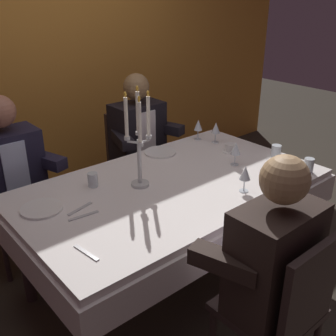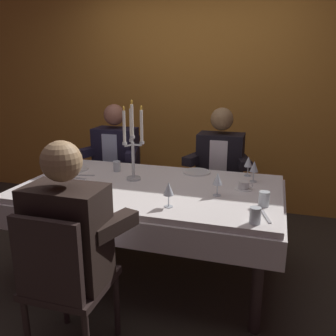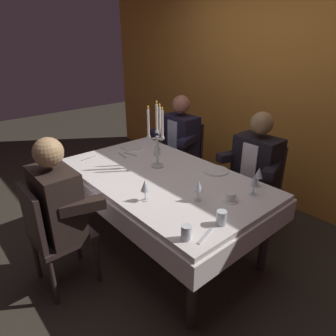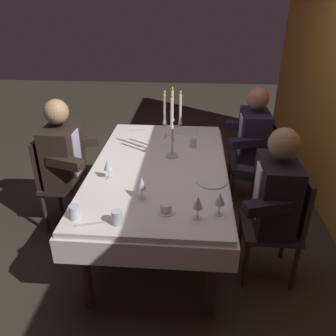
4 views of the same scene
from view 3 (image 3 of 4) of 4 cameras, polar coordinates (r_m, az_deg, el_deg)
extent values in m
plane|color=#332D25|center=(3.03, -1.16, -14.15)|extent=(12.00, 12.00, 0.00)
cube|color=orange|center=(3.71, 19.44, 14.60)|extent=(6.00, 0.12, 2.70)
cube|color=silver|center=(2.65, -1.29, -1.80)|extent=(1.90, 1.10, 0.04)
cube|color=silver|center=(2.70, -1.27, -3.90)|extent=(1.94, 1.14, 0.18)
cylinder|color=#322522|center=(3.26, -16.61, -4.94)|extent=(0.07, 0.07, 0.70)
cylinder|color=#322522|center=(2.13, 4.64, -21.84)|extent=(0.07, 0.07, 0.70)
cylinder|color=#322522|center=(3.64, -4.39, -0.82)|extent=(0.07, 0.07, 0.70)
cylinder|color=#322522|center=(2.67, 18.06, -12.14)|extent=(0.07, 0.07, 0.70)
cylinder|color=silver|center=(2.81, -2.02, 0.47)|extent=(0.11, 0.11, 0.02)
cylinder|color=silver|center=(2.76, -2.06, 3.33)|extent=(0.02, 0.02, 0.28)
cylinder|color=silver|center=(2.70, -2.12, 6.91)|extent=(0.04, 0.04, 0.02)
cylinder|color=white|center=(2.66, -2.16, 9.53)|extent=(0.02, 0.02, 0.23)
ellipsoid|color=yellow|center=(2.63, -2.21, 12.36)|extent=(0.02, 0.02, 0.03)
cylinder|color=silver|center=(2.69, -1.60, 5.51)|extent=(0.08, 0.01, 0.01)
cylinder|color=silver|center=(2.66, -1.08, 5.73)|extent=(0.04, 0.04, 0.02)
cylinder|color=white|center=(2.62, -1.11, 8.37)|extent=(0.02, 0.02, 0.23)
ellipsoid|color=yellow|center=(2.59, -1.13, 11.24)|extent=(0.02, 0.02, 0.03)
cylinder|color=silver|center=(2.75, -1.82, 5.93)|extent=(0.05, 0.07, 0.01)
cylinder|color=silver|center=(2.78, -1.55, 6.55)|extent=(0.04, 0.04, 0.02)
cylinder|color=white|center=(2.74, -1.58, 9.09)|extent=(0.02, 0.02, 0.23)
ellipsoid|color=yellow|center=(2.71, -1.61, 11.83)|extent=(0.02, 0.02, 0.03)
cylinder|color=silver|center=(2.71, -2.89, 5.65)|extent=(0.05, 0.07, 0.01)
cylinder|color=silver|center=(2.70, -3.69, 6.00)|extent=(0.04, 0.04, 0.02)
cylinder|color=white|center=(2.66, -3.76, 8.60)|extent=(0.02, 0.02, 0.23)
ellipsoid|color=yellow|center=(2.63, -3.84, 11.42)|extent=(0.02, 0.02, 0.03)
cylinder|color=white|center=(2.75, 9.04, -0.50)|extent=(0.23, 0.23, 0.01)
cylinder|color=white|center=(3.32, -6.94, 4.00)|extent=(0.23, 0.23, 0.01)
cylinder|color=silver|center=(2.56, 16.59, -3.33)|extent=(0.06, 0.06, 0.00)
cylinder|color=silver|center=(2.54, 16.70, -2.53)|extent=(0.01, 0.01, 0.07)
cone|color=silver|center=(2.51, 16.91, -0.89)|extent=(0.07, 0.07, 0.08)
cylinder|color=maroon|center=(2.52, 16.84, -1.40)|extent=(0.04, 0.04, 0.03)
cylinder|color=silver|center=(2.27, 5.69, -6.06)|extent=(0.06, 0.06, 0.00)
cylinder|color=silver|center=(2.25, 5.73, -5.18)|extent=(0.01, 0.01, 0.07)
cone|color=silver|center=(2.21, 5.82, -3.37)|extent=(0.07, 0.07, 0.08)
cylinder|color=maroon|center=(2.22, 5.79, -3.93)|extent=(0.04, 0.04, 0.03)
cylinder|color=silver|center=(2.43, 15.83, -4.78)|extent=(0.06, 0.06, 0.00)
cylinder|color=silver|center=(2.41, 15.93, -3.96)|extent=(0.01, 0.01, 0.07)
cone|color=silver|center=(2.37, 16.15, -2.25)|extent=(0.07, 0.07, 0.08)
cylinder|color=#E0D172|center=(2.38, 16.08, -2.78)|extent=(0.04, 0.04, 0.03)
cylinder|color=silver|center=(2.26, -4.33, -6.05)|extent=(0.06, 0.06, 0.00)
cylinder|color=silver|center=(2.24, -4.36, -5.17)|extent=(0.01, 0.01, 0.07)
cone|color=silver|center=(2.21, -4.42, -3.36)|extent=(0.07, 0.07, 0.08)
cylinder|color=#E0D172|center=(2.22, -4.40, -3.92)|extent=(0.04, 0.04, 0.03)
cylinder|color=silver|center=(1.84, 3.47, -12.15)|extent=(0.06, 0.06, 0.10)
cylinder|color=silver|center=(3.07, -2.07, 3.20)|extent=(0.06, 0.06, 0.09)
cylinder|color=silver|center=(2.00, 10.14, -9.30)|extent=(0.07, 0.07, 0.10)
cylinder|color=white|center=(2.30, 11.77, -5.95)|extent=(0.12, 0.12, 0.01)
cylinder|color=white|center=(2.29, 11.84, -5.29)|extent=(0.08, 0.08, 0.05)
torus|color=white|center=(2.26, 12.84, -5.68)|extent=(0.04, 0.01, 0.04)
cube|color=#B7B7BC|center=(3.10, -14.81, 1.80)|extent=(0.04, 0.17, 0.01)
cube|color=#B7B7BC|center=(1.90, 7.14, -12.63)|extent=(0.07, 0.19, 0.01)
cube|color=#B7B7BC|center=(3.10, -8.71, 2.36)|extent=(0.17, 0.03, 0.01)
cube|color=#B7B7BC|center=(3.13, -7.21, 2.62)|extent=(0.17, 0.06, 0.01)
cylinder|color=#322522|center=(3.88, -1.50, -1.41)|extent=(0.04, 0.04, 0.42)
cylinder|color=#322522|center=(3.63, 2.13, -3.25)|extent=(0.04, 0.04, 0.42)
cylinder|color=#322522|center=(4.09, 2.39, 0.01)|extent=(0.04, 0.04, 0.42)
cylinder|color=#322522|center=(3.86, 6.04, -1.63)|extent=(0.04, 0.04, 0.42)
cube|color=#322522|center=(3.77, 2.32, 1.63)|extent=(0.42, 0.42, 0.04)
cube|color=#322522|center=(3.81, 4.48, 5.68)|extent=(0.38, 0.04, 0.44)
cube|color=black|center=(3.67, 2.40, 5.83)|extent=(0.42, 0.26, 0.54)
cube|color=silver|center=(3.57, 0.82, 5.85)|extent=(0.16, 0.01, 0.40)
sphere|color=#A0644D|center=(3.56, 2.51, 12.03)|extent=(0.21, 0.21, 0.21)
cube|color=black|center=(3.75, -1.03, 6.89)|extent=(0.19, 0.34, 0.08)
cube|color=black|center=(3.44, 3.71, 5.25)|extent=(0.19, 0.34, 0.08)
cylinder|color=#322522|center=(2.59, -13.28, -16.69)|extent=(0.04, 0.04, 0.42)
cylinder|color=#322522|center=(2.85, -16.83, -12.82)|extent=(0.04, 0.04, 0.42)
cylinder|color=#322522|center=(2.50, -20.94, -19.62)|extent=(0.04, 0.04, 0.42)
cylinder|color=#322522|center=(2.77, -23.76, -15.25)|extent=(0.04, 0.04, 0.42)
cube|color=#322522|center=(2.54, -19.41, -11.99)|extent=(0.42, 0.42, 0.04)
cube|color=#322522|center=(2.36, -24.46, -8.71)|extent=(0.38, 0.04, 0.44)
cube|color=black|center=(2.38, -20.36, -6.30)|extent=(0.42, 0.26, 0.54)
cube|color=silver|center=(2.41, -17.51, -4.72)|extent=(0.16, 0.01, 0.40)
sphere|color=tan|center=(2.22, -21.84, 2.80)|extent=(0.21, 0.21, 0.21)
cube|color=black|center=(2.21, -15.97, -6.90)|extent=(0.19, 0.34, 0.08)
cube|color=black|center=(2.58, -20.28, -2.91)|extent=(0.19, 0.34, 0.08)
cylinder|color=#322522|center=(3.22, 10.95, -7.62)|extent=(0.04, 0.04, 0.42)
cylinder|color=#322522|center=(3.05, 16.28, -10.14)|extent=(0.04, 0.04, 0.42)
cylinder|color=#322522|center=(3.47, 14.69, -5.46)|extent=(0.04, 0.04, 0.42)
cylinder|color=#322522|center=(3.32, 19.77, -7.63)|extent=(0.04, 0.04, 0.42)
cube|color=#322522|center=(3.15, 15.88, -4.07)|extent=(0.42, 0.42, 0.04)
cube|color=#322522|center=(3.20, 18.28, 0.83)|extent=(0.38, 0.04, 0.44)
cube|color=black|center=(3.03, 16.49, 0.78)|extent=(0.42, 0.26, 0.54)
cube|color=white|center=(2.91, 15.09, 0.65)|extent=(0.16, 0.01, 0.40)
sphere|color=olive|center=(2.90, 17.43, 8.16)|extent=(0.21, 0.21, 0.21)
cube|color=black|center=(3.05, 12.12, 2.23)|extent=(0.19, 0.34, 0.08)
cube|color=black|center=(2.83, 19.14, -0.33)|extent=(0.19, 0.34, 0.08)
camera|label=1|loc=(3.32, -46.43, 16.68)|focal=42.84mm
camera|label=2|loc=(1.33, -77.66, -8.13)|focal=38.06mm
camera|label=4|loc=(1.92, 73.85, 12.35)|focal=36.52mm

